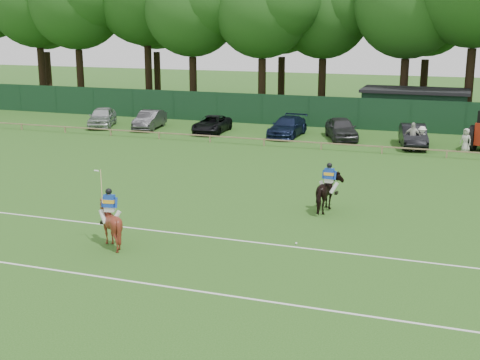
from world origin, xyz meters
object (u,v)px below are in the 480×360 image
at_px(utility_shed, 414,107).
at_px(horse_dark, 328,193).
at_px(hatch_grey, 341,128).
at_px(sedan_grey, 150,120).
at_px(suv_black, 212,124).
at_px(horse_chestnut, 110,224).
at_px(estate_black, 413,136).
at_px(spectator_mid, 412,136).
at_px(sedan_navy, 287,127).
at_px(polo_ball, 296,243).
at_px(spectator_right, 466,140).
at_px(sedan_silver, 102,117).
at_px(spectator_left, 422,138).

bearing_deg(utility_shed, horse_dark, -93.64).
bearing_deg(hatch_grey, utility_shed, 38.14).
xyz_separation_m(sedan_grey, hatch_grey, (15.24, 0.46, 0.06)).
xyz_separation_m(suv_black, hatch_grey, (9.91, 0.49, 0.15)).
bearing_deg(horse_chestnut, sedan_grey, -74.20).
bearing_deg(hatch_grey, estate_black, -35.52).
distance_m(horse_dark, spectator_mid, 15.84).
relative_size(sedan_grey, sedan_navy, 0.88).
bearing_deg(horse_dark, spectator_mid, -94.72).
bearing_deg(polo_ball, spectator_right, 74.10).
bearing_deg(sedan_navy, suv_black, -175.06).
distance_m(estate_black, polo_ball, 21.88).
bearing_deg(sedan_grey, polo_ball, -59.61).
distance_m(sedan_grey, estate_black, 20.41).
bearing_deg(hatch_grey, suv_black, 161.12).
height_order(sedan_silver, sedan_navy, sedan_silver).
bearing_deg(horse_chestnut, suv_black, -85.14).
bearing_deg(polo_ball, suv_black, 119.02).
distance_m(horse_dark, sedan_navy, 19.31).
distance_m(hatch_grey, estate_black, 5.31).
height_order(sedan_navy, estate_black, estate_black).
xyz_separation_m(suv_black, spectator_left, (15.70, -1.82, 0.17)).
bearing_deg(polo_ball, sedan_navy, 106.05).
xyz_separation_m(horse_chestnut, suv_black, (-5.79, 24.94, -0.23)).
xyz_separation_m(horse_dark, spectator_right, (5.73, 16.30, -0.07)).
distance_m(sedan_silver, spectator_right, 27.92).
height_order(sedan_silver, polo_ball, sedan_silver).
relative_size(suv_black, utility_shed, 0.55).
bearing_deg(horse_dark, spectator_left, -96.62).
distance_m(estate_black, spectator_right, 3.47).
distance_m(sedan_silver, hatch_grey, 19.36).
bearing_deg(sedan_silver, sedan_navy, -18.54).
height_order(horse_chestnut, suv_black, horse_chestnut).
xyz_separation_m(sedan_silver, hatch_grey, (19.35, 0.79, -0.00)).
bearing_deg(spectator_mid, horse_dark, -97.33).
bearing_deg(spectator_right, sedan_navy, -158.52).
bearing_deg(horse_chestnut, estate_black, -119.19).
height_order(spectator_left, polo_ball, spectator_left).
bearing_deg(polo_ball, horse_dark, 86.89).
relative_size(horse_chestnut, sedan_grey, 0.39).
xyz_separation_m(horse_dark, suv_black, (-12.73, 17.75, -0.22)).
bearing_deg(spectator_mid, suv_black, 173.44).
height_order(horse_dark, estate_black, horse_dark).
height_order(spectator_left, utility_shed, utility_shed).
bearing_deg(spectator_left, estate_black, 129.87).
distance_m(horse_dark, spectator_right, 17.28).
xyz_separation_m(sedan_grey, sedan_navy, (11.25, 0.29, 0.00)).
bearing_deg(suv_black, utility_shed, 26.73).
bearing_deg(sedan_navy, spectator_right, -6.20).
distance_m(sedan_silver, sedan_navy, 15.36).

